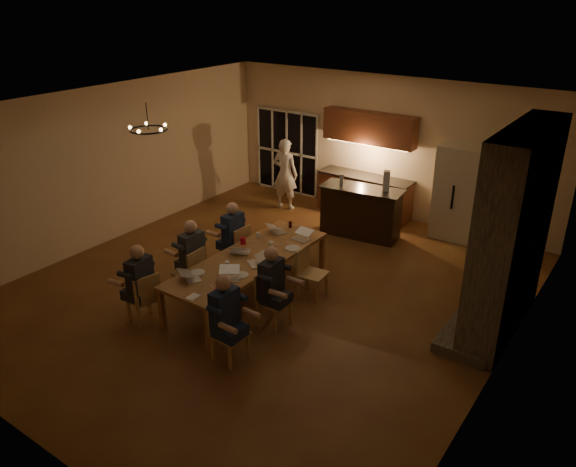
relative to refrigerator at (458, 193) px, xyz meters
The scene contains 43 objects.
floor 4.67m from the refrigerator, 114.60° to the right, with size 9.00×9.00×0.00m, color brown.
back_wall 2.03m from the refrigerator, 168.98° to the left, with size 8.00×0.04×3.20m, color beige.
left_wall 7.25m from the refrigerator, 144.97° to the right, with size 0.04×9.00×3.20m, color beige.
right_wall 4.70m from the refrigerator, 62.94° to the right, with size 0.04×9.00×3.20m, color beige.
ceiling 5.08m from the refrigerator, 114.60° to the right, with size 8.00×9.00×0.04m, color white.
french_doors 4.61m from the refrigerator, behind, with size 1.86×0.08×2.10m, color black.
fireplace 3.51m from the refrigerator, 58.61° to the right, with size 0.58×2.50×3.20m, color #6E6457.
kitchenette 2.21m from the refrigerator, behind, with size 2.24×0.68×2.40m, color #602D1B, non-canonical shape.
refrigerator is the anchor object (origin of this frame).
dining_table 4.97m from the refrigerator, 113.79° to the right, with size 1.10×3.26×0.75m, color #A07040.
bar_island 2.06m from the refrigerator, 146.80° to the right, with size 1.73×0.68×1.08m, color black.
chair_left_near 6.77m from the refrigerator, 115.20° to the right, with size 0.44×0.44×0.89m, color tan, non-canonical shape.
chair_left_mid 5.85m from the refrigerator, 119.82° to the right, with size 0.44×0.44×0.89m, color tan, non-canonical shape.
chair_left_far 4.83m from the refrigerator, 126.84° to the right, with size 0.44×0.44×0.89m, color tan, non-canonical shape.
chair_right_near 6.20m from the refrigerator, 100.21° to the right, with size 0.44×0.44×0.89m, color tan, non-canonical shape.
chair_right_mid 5.14m from the refrigerator, 102.60° to the right, with size 0.44×0.44×0.89m, color tan, non-canonical shape.
chair_right_far 4.08m from the refrigerator, 105.81° to the right, with size 0.44×0.44×0.89m, color tan, non-canonical shape.
person_left_near 6.77m from the refrigerator, 114.74° to the right, with size 0.60×0.60×1.38m, color #252730, non-canonical shape.
person_right_near 6.23m from the refrigerator, 100.41° to the right, with size 0.60×0.60×1.38m, color #1D2B4A, non-canonical shape.
person_left_mid 5.74m from the refrigerator, 119.84° to the right, with size 0.60×0.60×1.38m, color #35393E, non-canonical shape.
person_right_mid 5.16m from the refrigerator, 102.67° to the right, with size 0.60×0.60×1.38m, color #252730, non-canonical shape.
person_left_far 4.85m from the refrigerator, 125.78° to the right, with size 0.60×0.60×1.38m, color #1D2B4A, non-canonical shape.
standing_person 4.02m from the refrigerator, behind, with size 0.62×0.41×1.71m, color white.
chandelier 6.40m from the refrigerator, 128.27° to the right, with size 0.64×0.64×0.03m, color black.
laptop_a 6.04m from the refrigerator, 111.83° to the right, with size 0.32×0.28×0.23m, color silver, non-canonical shape.
laptop_b 5.58m from the refrigerator, 108.43° to the right, with size 0.32×0.28×0.23m, color silver, non-canonical shape.
laptop_c 4.97m from the refrigerator, 116.88° to the right, with size 0.32×0.28×0.23m, color silver, non-canonical shape.
laptop_d 4.95m from the refrigerator, 110.63° to the right, with size 0.32×0.28×0.23m, color silver, non-canonical shape.
laptop_e 4.03m from the refrigerator, 123.54° to the right, with size 0.32×0.28×0.23m, color silver, non-canonical shape.
laptop_f 3.79m from the refrigerator, 116.28° to the right, with size 0.32×0.28×0.23m, color silver, non-canonical shape.
mug_front 5.40m from the refrigerator, 112.48° to the right, with size 0.08×0.08×0.10m, color white.
mug_mid 4.41m from the refrigerator, 116.12° to the right, with size 0.09×0.09×0.10m, color white.
mug_back 4.46m from the refrigerator, 122.08° to the right, with size 0.08×0.08×0.10m, color white.
redcup_near 5.96m from the refrigerator, 105.37° to the right, with size 0.10×0.10×0.12m, color #B50C20.
redcup_mid 4.80m from the refrigerator, 120.30° to the right, with size 0.10×0.10×0.12m, color #B50C20.
can_silver 5.52m from the refrigerator, 110.93° to the right, with size 0.06×0.06×0.12m, color #B2B2B7.
can_cola 3.74m from the refrigerator, 125.18° to the right, with size 0.06×0.06×0.12m, color #3F0F0C.
plate_near 5.36m from the refrigerator, 108.38° to the right, with size 0.24×0.24×0.02m, color white.
plate_left 5.89m from the refrigerator, 113.12° to the right, with size 0.24×0.24×0.02m, color white.
plate_far 4.12m from the refrigerator, 112.62° to the right, with size 0.27×0.27×0.02m, color white.
notepad 6.29m from the refrigerator, 107.03° to the right, with size 0.14×0.19×0.01m, color white.
bar_bottle 2.45m from the refrigerator, 150.89° to the right, with size 0.08×0.08×0.24m, color #99999E.
bar_blender 1.57m from the refrigerator, 141.33° to the right, with size 0.13×0.13×0.42m, color silver.
Camera 1 is at (5.33, -6.93, 4.96)m, focal length 35.00 mm.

